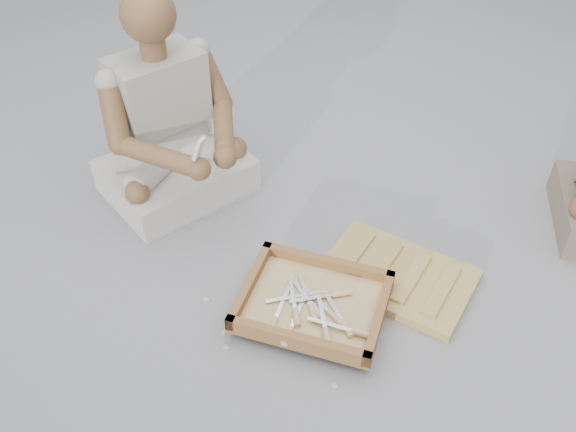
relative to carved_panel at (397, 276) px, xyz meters
The scene contains 24 objects.
ground 0.38m from the carved_panel, 127.40° to the right, with size 60.00×60.00×0.00m, color gray.
carved_panel is the anchor object (origin of this frame).
tool_tray 0.35m from the carved_panel, 121.11° to the right, with size 0.56×0.49×0.06m.
chisel_0 0.37m from the carved_panel, 117.27° to the right, with size 0.17×0.17×0.02m.
chisel_1 0.49m from the carved_panel, 112.25° to the right, with size 0.07×0.22×0.02m.
chisel_2 0.27m from the carved_panel, 118.84° to the right, with size 0.17×0.17×0.02m.
chisel_3 0.43m from the carved_panel, 118.55° to the right, with size 0.15×0.18×0.02m.
chisel_4 0.34m from the carved_panel, 97.78° to the right, with size 0.19×0.14×0.02m.
chisel_5 0.33m from the carved_panel, 108.07° to the right, with size 0.21×0.10×0.02m.
chisel_6 0.34m from the carved_panel, 126.10° to the right, with size 0.17×0.17×0.02m.
chisel_7 0.35m from the carved_panel, 89.36° to the right, with size 0.22×0.06×0.02m.
chisel_8 0.36m from the carved_panel, 112.74° to the right, with size 0.20×0.12×0.02m.
chisel_9 0.51m from the carved_panel, 119.35° to the right, with size 0.07×0.22×0.02m.
chisel_10 0.41m from the carved_panel, 100.92° to the right, with size 0.15×0.18×0.02m.
wood_chip_0 0.38m from the carved_panel, 153.46° to the right, with size 0.02×0.01×0.00m, color #D3B27C.
wood_chip_1 0.36m from the carved_panel, 138.69° to the right, with size 0.02×0.01×0.00m, color #D3B27C.
wood_chip_2 0.52m from the carved_panel, 87.26° to the right, with size 0.02×0.01×0.00m, color #D3B27C.
wood_chip_3 0.69m from the carved_panel, 140.05° to the right, with size 0.02×0.01×0.00m, color #D3B27C.
wood_chip_4 0.09m from the carved_panel, 50.72° to the left, with size 0.02×0.01×0.00m, color #D3B27C.
wood_chip_5 0.68m from the carved_panel, 121.17° to the right, with size 0.02×0.01×0.00m, color #D3B27C.
wood_chip_6 0.66m from the carved_panel, 126.65° to the right, with size 0.02×0.01×0.00m, color #D3B27C.
wood_chip_7 0.22m from the carved_panel, 108.90° to the right, with size 0.02×0.01×0.00m, color #D3B27C.
craftsman 1.06m from the carved_panel, behind, with size 0.65×0.67×0.86m.
mobile_phone 0.85m from the carved_panel, 167.50° to the right, with size 0.05×0.05×0.10m.
Camera 1 is at (0.73, -1.26, 1.73)m, focal length 40.00 mm.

